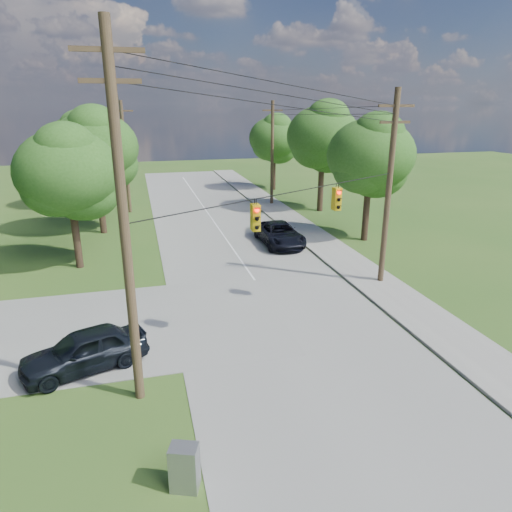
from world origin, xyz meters
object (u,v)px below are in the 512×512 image
object	(u,v)px
pole_sw	(124,223)
car_main_north	(280,234)
pole_ne	(389,187)
pole_north_e	(272,153)
control_cabinet	(185,468)
car_cross_dark	(85,350)
pole_north_w	(125,157)

from	to	relation	value
pole_sw	car_main_north	size ratio (longest dim) A/B	2.14
pole_ne	pole_north_e	world-z (taller)	pole_ne
pole_north_e	car_main_north	world-z (taller)	pole_north_e
control_cabinet	car_cross_dark	bearing A→B (deg)	134.73
car_cross_dark	car_main_north	distance (m)	18.30
car_cross_dark	car_main_north	xyz separation A→B (m)	(12.06, 13.77, -0.02)
pole_sw	control_cabinet	world-z (taller)	pole_sw
pole_north_e	car_cross_dark	xyz separation A→B (m)	(-15.46, -27.30, -4.31)
pole_ne	control_cabinet	distance (m)	17.91
pole_ne	pole_north_w	xyz separation A→B (m)	(-13.90, 22.00, -0.34)
pole_ne	pole_north_w	distance (m)	26.03
pole_north_e	car_cross_dark	distance (m)	31.67
car_cross_dark	pole_north_e	bearing A→B (deg)	130.58
pole_north_e	car_cross_dark	world-z (taller)	pole_north_e
pole_ne	car_cross_dark	world-z (taller)	pole_ne
pole_north_e	car_cross_dark	size ratio (longest dim) A/B	2.15
pole_north_e	control_cabinet	bearing A→B (deg)	-110.04
pole_north_w	car_main_north	distance (m)	17.67
pole_north_w	control_cabinet	distance (m)	34.33
pole_sw	control_cabinet	size ratio (longest dim) A/B	9.05
car_main_north	control_cabinet	size ratio (longest dim) A/B	4.22
pole_north_w	pole_north_e	bearing A→B (deg)	0.00
pole_north_e	pole_north_w	bearing A→B (deg)	180.00
pole_sw	pole_ne	bearing A→B (deg)	29.38
pole_sw	car_main_north	world-z (taller)	pole_sw
car_cross_dark	control_cabinet	bearing A→B (deg)	4.61
pole_sw	pole_north_e	xyz separation A→B (m)	(13.50, 29.60, -1.10)
pole_ne	control_cabinet	size ratio (longest dim) A/B	7.92
pole_sw	pole_ne	distance (m)	15.51
car_main_north	pole_north_e	bearing A→B (deg)	75.21
pole_ne	pole_north_w	bearing A→B (deg)	122.29
pole_north_e	pole_ne	bearing A→B (deg)	-90.00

